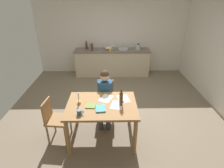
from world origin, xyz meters
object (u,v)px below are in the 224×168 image
wine_glass_near_sink (114,45)px  bottle_vinegar (90,47)px  stovetop_kettle (138,47)px  teacup_on_counter (110,49)px  candlestick (79,101)px  chair_at_table (105,98)px  sink_unit (123,49)px  mixing_bowl (109,48)px  bottle_wine_red (92,47)px  person_seated (105,94)px  coffee_mug (79,112)px  chair_side_empty (55,118)px  book_cookery (101,108)px  dining_table (102,109)px  book_magazine (91,106)px  wine_glass_by_kettle (111,45)px  wine_bottle_on_table (121,98)px  bottle_oil (86,46)px

wine_glass_near_sink → bottle_vinegar: bearing=-169.8°
stovetop_kettle → teacup_on_counter: stovetop_kettle is taller
candlestick → teacup_on_counter: bearing=79.1°
chair_at_table → sink_unit: size_ratio=2.45×
chair_at_table → mixing_bowl: mixing_bowl is taller
bottle_vinegar → bottle_wine_red: size_ratio=0.92×
candlestick → teacup_on_counter: candlestick is taller
person_seated → bottle_wine_red: size_ratio=4.53×
coffee_mug → teacup_on_counter: size_ratio=0.99×
chair_side_empty → book_cookery: bearing=-10.4°
dining_table → book_magazine: book_magazine is taller
person_seated → book_cookery: bearing=-94.9°
chair_at_table → wine_glass_by_kettle: size_ratio=5.73×
dining_table → mixing_bowl: mixing_bowl is taller
chair_side_empty → coffee_mug: bearing=-30.6°
wine_glass_by_kettle → person_seated: bearing=-93.2°
coffee_mug → candlestick: bearing=99.7°
chair_at_table → bottle_vinegar: size_ratio=3.63×
wine_bottle_on_table → teacup_on_counter: wine_bottle_on_table is taller
bottle_oil → coffee_mug: bearing=-85.7°
book_magazine → bottle_oil: bottle_oil is taller
wine_bottle_on_table → chair_at_table: bearing=112.2°
sink_unit → candlestick: bearing=-107.8°
person_seated → candlestick: size_ratio=5.07×
chair_at_table → candlestick: (-0.46, -0.68, 0.35)m
mixing_bowl → stovetop_kettle: size_ratio=1.08×
chair_side_empty → wine_glass_near_sink: wine_glass_near_sink is taller
bottle_wine_red → stovetop_kettle: (1.55, 0.10, -0.01)m
person_seated → wine_glass_by_kettle: 2.87m
bottle_vinegar → bottle_wine_red: bearing=-49.0°
person_seated → bottle_wine_red: bearing=100.1°
bottle_vinegar → wine_bottle_on_table: bearing=-75.4°
book_cookery → wine_glass_near_sink: bearing=79.2°
person_seated → mixing_bowl: person_seated is taller
book_magazine → book_cookery: book_cookery is taller
chair_side_empty → teacup_on_counter: bearing=70.8°
person_seated → wine_glass_near_sink: (0.25, 2.85, 0.33)m
person_seated → book_magazine: size_ratio=6.93×
candlestick → wine_glass_near_sink: (0.71, 3.38, 0.16)m
book_magazine → mixing_bowl: 3.36m
person_seated → wine_glass_near_sink: person_seated is taller
teacup_on_counter → book_cookery: bearing=-93.4°
chair_side_empty → mixing_bowl: bearing=72.7°
candlestick → sink_unit: sink_unit is taller
bottle_wine_red → candlestick: bearing=-89.9°
candlestick → chair_side_empty: bearing=-178.1°
book_cookery → wine_glass_by_kettle: wine_glass_by_kettle is taller
stovetop_kettle → wine_glass_near_sink: stovetop_kettle is taller
person_seated → wine_glass_by_kettle: size_ratio=7.76×
person_seated → stovetop_kettle: (1.08, 2.70, 0.32)m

